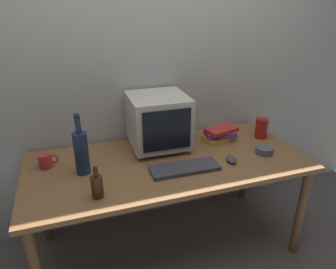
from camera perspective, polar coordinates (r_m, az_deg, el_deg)
The scene contains 12 objects.
ground_plane at distance 2.40m, azimuth 0.00°, elevation -19.67°, with size 6.00×6.00×0.00m, color slate.
back_wall at distance 2.22m, azimuth -3.95°, elevation 13.31°, with size 4.00×0.08×2.50m, color beige.
desk at distance 2.02m, azimuth 0.00°, elevation -6.57°, with size 1.78×0.81×0.71m.
crt_monitor at distance 2.08m, azimuth -1.74°, elevation 2.54°, with size 0.39×0.39×0.37m.
keyboard at distance 1.87m, azimuth 3.12°, elevation -6.23°, with size 0.42×0.15×0.02m, color #3F3F47.
computer_mouse at distance 2.00m, azimuth 11.65°, elevation -4.53°, with size 0.06×0.10×0.04m, color #3F3F47.
bottle_tall at distance 1.85m, azimuth -15.80°, elevation -3.01°, with size 0.08×0.08×0.38m.
bottle_short at distance 1.65m, azimuth -13.04°, elevation -9.24°, with size 0.06×0.06×0.18m.
book_stack at distance 2.26m, azimuth 9.56°, elevation 0.03°, with size 0.25×0.19×0.10m.
mug at distance 2.03m, azimuth -21.76°, elevation -4.53°, with size 0.12×0.08×0.09m.
cd_spindle at distance 2.16m, azimuth 17.42°, elevation -2.79°, with size 0.12×0.12×0.04m, color #595B66.
metal_canister at distance 2.37m, azimuth 16.95°, elevation 1.15°, with size 0.09×0.09×0.15m, color #A51E19.
Camera 1 is at (-0.56, -1.65, 1.66)m, focal length 32.85 mm.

